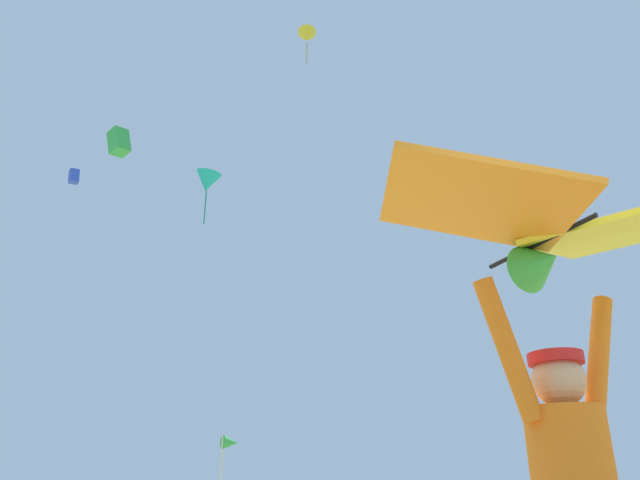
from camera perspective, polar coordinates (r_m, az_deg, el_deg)
The scene contains 6 objects.
held_stunt_kite at distance 3.11m, azimuth 20.33°, elevation 0.91°, with size 1.87×1.09×0.41m.
distant_kite_teal_overhead_distant at distance 27.53m, azimuth -10.35°, elevation 5.28°, with size 1.20×1.32×2.58m.
distant_kite_yellow_high_left at distance 26.40m, azimuth -1.20°, elevation 18.23°, with size 0.81×0.87×1.76m.
distant_kite_blue_far_center at distance 36.89m, azimuth -21.72°, elevation 5.46°, with size 0.57×0.50×0.80m.
distant_kite_green_mid_left at distance 29.64m, azimuth -18.03°, elevation 8.58°, with size 1.10×1.01×1.33m.
marker_flag at distance 11.20m, azimuth -8.42°, elevation -18.74°, with size 0.30×0.24×2.05m.
Camera 1 is at (-2.61, -2.01, 1.01)m, focal length 34.76 mm.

